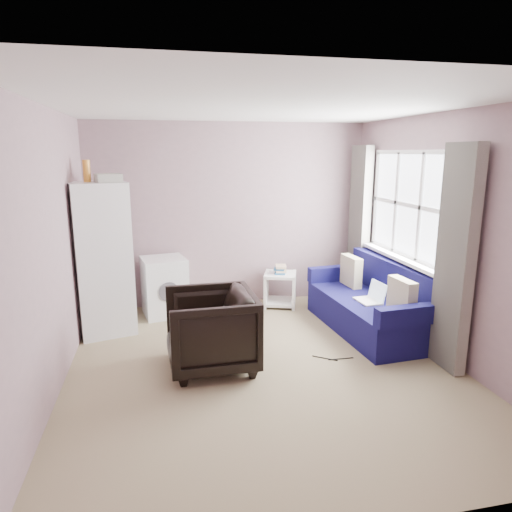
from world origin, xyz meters
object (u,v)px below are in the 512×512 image
at_px(fridge, 102,258).
at_px(washing_machine, 164,285).
at_px(armchair, 211,326).
at_px(side_table, 280,287).
at_px(sofa, 373,306).

bearing_deg(fridge, washing_machine, 16.88).
relative_size(armchair, side_table, 1.48).
bearing_deg(fridge, sofa, -26.43).
bearing_deg(side_table, armchair, -124.56).
bearing_deg(sofa, fridge, 164.44).
height_order(fridge, sofa, fridge).
bearing_deg(washing_machine, fridge, -158.41).
distance_m(fridge, side_table, 2.40).
xyz_separation_m(washing_machine, side_table, (1.57, 0.02, -0.13)).
xyz_separation_m(armchair, side_table, (1.15, 1.67, -0.16)).
xyz_separation_m(washing_machine, sofa, (2.44, -1.06, -0.10)).
bearing_deg(fridge, armchair, -62.42).
height_order(washing_machine, side_table, washing_machine).
bearing_deg(sofa, washing_machine, 152.15).
xyz_separation_m(fridge, side_table, (2.27, 0.46, -0.63)).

